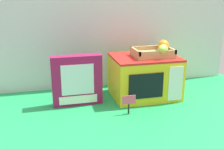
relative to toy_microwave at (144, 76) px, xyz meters
The scene contains 6 objects.
ground_plane 0.18m from the toy_microwave, 169.61° to the right, with size 1.70×1.70×0.00m, color #219E54.
display_back_panel 0.38m from the toy_microwave, 116.44° to the left, with size 1.61×0.03×0.74m, color silver.
toy_microwave is the anchor object (origin of this frame).
food_groups_crate 0.17m from the toy_microwave, 15.93° to the right, with size 0.22×0.19×0.09m.
cookie_set_box 0.40m from the toy_microwave, behind, with size 0.27×0.06×0.28m.
price_sign 0.28m from the toy_microwave, 126.67° to the right, with size 0.07×0.01×0.10m.
Camera 1 is at (-0.42, -1.40, 0.60)m, focal length 43.38 mm.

